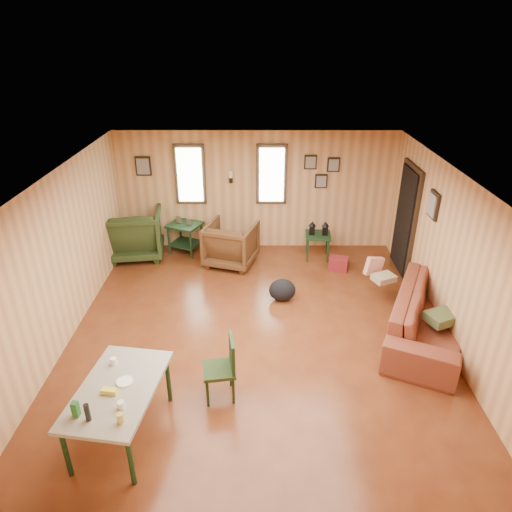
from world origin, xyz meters
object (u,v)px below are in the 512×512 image
Objects in this scene: sofa at (431,308)px; end_table at (185,233)px; side_table at (318,233)px; dining_table at (118,393)px; recliner_brown at (231,242)px; recliner_green at (135,231)px.

sofa is 3.15× the size of end_table.
sofa reaches higher than end_table.
sofa is at bearing -35.30° from end_table.
end_table is (-3.99, 2.82, -0.04)m from sofa.
side_table reaches higher than end_table.
recliner_brown is at bearing 84.93° from dining_table.
recliner_brown reaches higher than dining_table.
recliner_brown is at bearing -171.43° from side_table.
recliner_green is at bearing -170.61° from end_table.
dining_table reaches higher than end_table.
sofa is 3.82m from recliner_brown.
side_table is at bearing -5.27° from end_table.
recliner_brown is 4.33m from dining_table.
side_table is at bearing -154.16° from recliner_brown.
sofa is at bearing 33.34° from dining_table.
dining_table is at bearing -121.10° from side_table.
side_table is (3.62, -0.08, -0.01)m from recliner_green.
recliner_green is 4.64m from dining_table.
dining_table is at bearing 139.82° from sofa.
end_table is at bearing 79.42° from sofa.
sofa is at bearing -62.58° from side_table.
recliner_brown is 1.95m from recliner_green.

